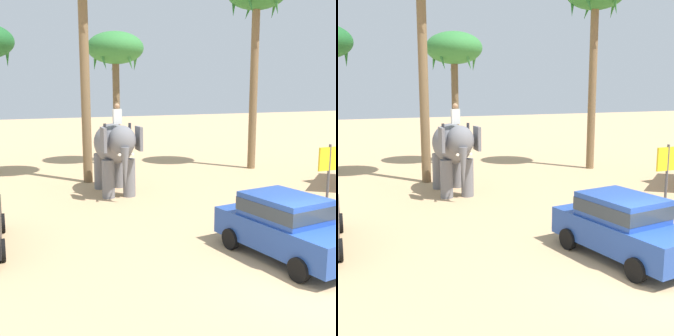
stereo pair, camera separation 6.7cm
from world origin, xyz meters
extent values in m
plane|color=tan|center=(0.00, 0.00, 0.00)|extent=(120.00, 120.00, 0.00)
cube|color=#23479E|center=(0.48, 1.74, 0.68)|extent=(2.20, 4.28, 0.76)
cube|color=#23479E|center=(0.47, 1.84, 1.38)|extent=(1.81, 2.28, 0.64)
cube|color=#2D3842|center=(0.47, 1.84, 1.38)|extent=(1.83, 2.30, 0.35)
cylinder|color=black|center=(-0.21, 0.37, 0.30)|extent=(0.25, 0.62, 0.60)
cylinder|color=black|center=(1.17, 3.10, 0.30)|extent=(0.25, 0.62, 0.60)
cylinder|color=black|center=(-0.52, 2.89, 0.30)|extent=(0.25, 0.62, 0.60)
cylinder|color=black|center=(-6.34, 7.08, 0.30)|extent=(0.22, 0.61, 0.60)
cylinder|color=black|center=(-6.51, 4.55, 0.30)|extent=(0.22, 0.61, 0.60)
ellipsoid|color=slate|center=(-1.48, 10.94, 2.15)|extent=(1.84, 3.22, 1.70)
cylinder|color=slate|center=(-1.12, 9.97, 0.80)|extent=(0.52, 0.52, 1.60)
cylinder|color=slate|center=(-2.00, 10.04, 0.80)|extent=(0.52, 0.52, 1.60)
cylinder|color=slate|center=(-0.97, 11.83, 0.80)|extent=(0.52, 0.52, 1.60)
cylinder|color=slate|center=(-1.85, 11.90, 0.80)|extent=(0.52, 0.52, 1.60)
ellipsoid|color=slate|center=(-1.61, 9.31, 2.45)|extent=(1.18, 1.08, 1.20)
cube|color=slate|center=(-0.89, 9.36, 2.50)|extent=(0.18, 0.81, 0.96)
cube|color=slate|center=(-2.32, 9.47, 2.50)|extent=(0.18, 0.81, 0.96)
cone|color=slate|center=(-1.65, 8.86, 1.45)|extent=(0.39, 0.39, 1.60)
cone|color=beige|center=(-1.39, 8.89, 1.95)|extent=(0.16, 0.57, 0.21)
cone|color=beige|center=(-1.90, 8.93, 1.95)|extent=(0.16, 0.57, 0.21)
cube|color=white|center=(-1.55, 10.09, 3.35)|extent=(0.36, 0.27, 0.60)
sphere|color=#A87A56|center=(-1.55, 10.09, 3.77)|extent=(0.22, 0.22, 0.22)
cylinder|color=#333338|center=(-1.03, 10.04, 2.80)|extent=(0.12, 0.12, 0.55)
cylinder|color=#333338|center=(-2.07, 10.13, 2.80)|extent=(0.12, 0.12, 0.55)
cylinder|color=brown|center=(-2.02, 13.48, 4.84)|extent=(0.44, 0.44, 9.67)
cone|color=#1E5B28|center=(-5.03, 17.78, 6.33)|extent=(0.40, 0.92, 1.64)
cylinder|color=brown|center=(7.36, 13.53, 4.65)|extent=(0.43, 0.43, 9.30)
cone|color=#286B2D|center=(8.56, 13.53, 9.00)|extent=(0.40, 0.92, 1.64)
cone|color=#286B2D|center=(7.73, 14.67, 9.00)|extent=(0.91, 0.57, 1.67)
cone|color=#286B2D|center=(6.39, 14.23, 9.00)|extent=(0.73, 0.83, 1.69)
cylinder|color=brown|center=(0.73, 17.52, 3.26)|extent=(0.40, 0.40, 6.51)
ellipsoid|color=#337A38|center=(0.73, 17.52, 6.71)|extent=(3.20, 3.20, 1.80)
cone|color=#337A38|center=(1.93, 17.52, 6.21)|extent=(0.40, 0.92, 1.64)
cone|color=#337A38|center=(1.10, 18.66, 6.21)|extent=(0.91, 0.57, 1.67)
cone|color=#337A38|center=(-0.25, 18.22, 6.21)|extent=(0.73, 0.83, 1.69)
cone|color=#337A38|center=(-0.25, 16.81, 6.21)|extent=(0.73, 0.83, 1.69)
cone|color=#337A38|center=(1.10, 16.37, 6.21)|extent=(0.91, 0.57, 1.67)
cylinder|color=#4C4C51|center=(5.35, 5.42, 1.20)|extent=(0.10, 0.10, 2.40)
cube|color=yellow|center=(5.35, 5.42, 1.85)|extent=(1.00, 0.08, 0.90)
camera|label=1|loc=(-7.00, -7.47, 4.52)|focal=47.89mm
camera|label=2|loc=(-6.94, -7.49, 4.52)|focal=47.89mm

